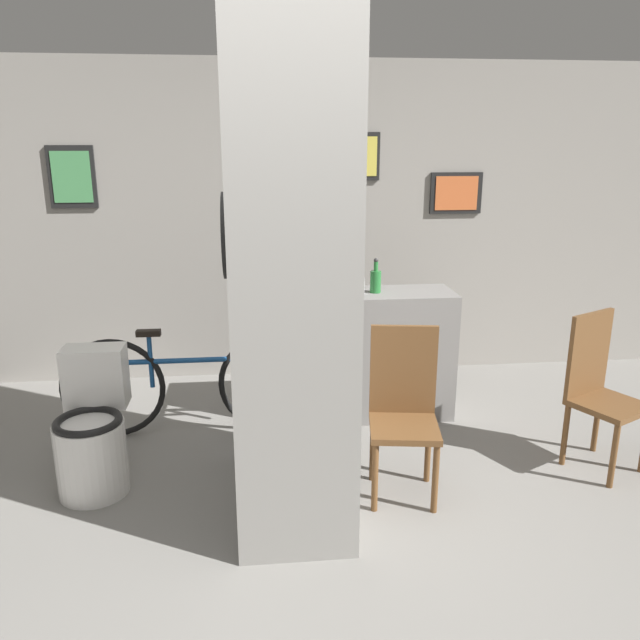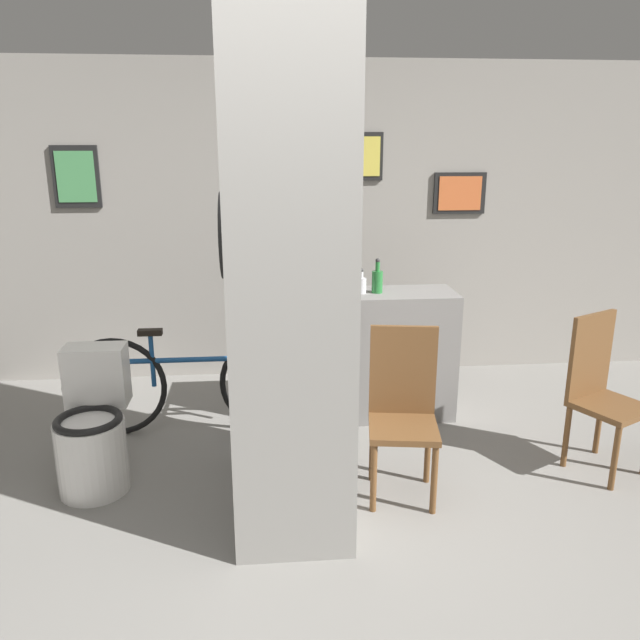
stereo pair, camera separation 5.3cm
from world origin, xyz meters
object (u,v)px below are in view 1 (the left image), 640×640
(chair_near_pillar, at_px, (403,407))
(toilet, at_px, (93,434))
(bicycle, at_px, (192,383))
(bottle_tall, at_px, (376,280))
(chair_by_doorway, at_px, (599,387))

(chair_near_pillar, bearing_deg, toilet, -178.14)
(bicycle, relative_size, bottle_tall, 7.14)
(chair_near_pillar, relative_size, chair_by_doorway, 1.00)
(chair_near_pillar, xyz_separation_m, bicycle, (-1.27, 0.87, -0.15))
(chair_by_doorway, bearing_deg, toilet, 151.90)
(bottle_tall, bearing_deg, bicycle, -171.93)
(chair_by_doorway, relative_size, bicycle, 0.55)
(chair_by_doorway, relative_size, bottle_tall, 3.92)
(chair_near_pillar, bearing_deg, bottle_tall, 96.99)
(chair_near_pillar, bearing_deg, chair_by_doorway, 16.07)
(chair_by_doorway, height_order, bicycle, chair_by_doorway)
(chair_near_pillar, distance_m, bottle_tall, 1.17)
(toilet, distance_m, bottle_tall, 2.11)
(bicycle, xyz_separation_m, bottle_tall, (1.30, 0.18, 0.66))
(toilet, xyz_separation_m, chair_near_pillar, (1.78, -0.21, 0.18))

